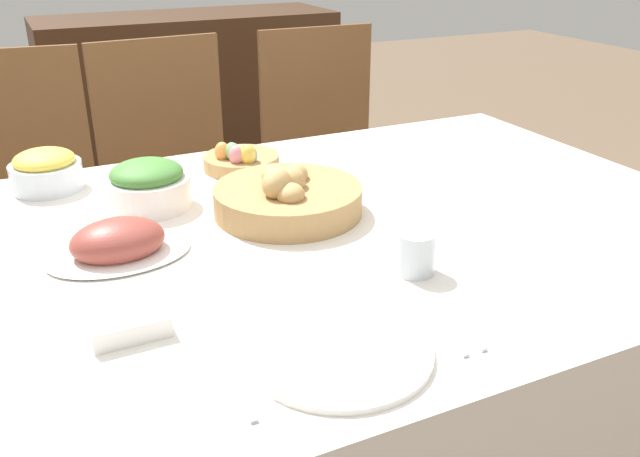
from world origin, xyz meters
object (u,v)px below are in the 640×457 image
(egg_basket, at_px, (240,160))
(fork, at_px, (233,383))
(chair_far_left, at_px, (26,211))
(sideboard, at_px, (194,125))
(pineapple_bowl, at_px, (46,170))
(drinking_cup, at_px, (415,252))
(ham_platter, at_px, (118,243))
(chair_far_right, at_px, (330,163))
(butter_dish, at_px, (129,325))
(bread_basket, at_px, (287,197))
(chair_far_center, at_px, (177,187))
(spoon, at_px, (449,322))
(dinner_plate, at_px, (339,351))
(green_salad_bowl, at_px, (148,185))
(knife, at_px, (433,326))

(egg_basket, distance_m, fork, 0.86)
(chair_far_left, height_order, sideboard, chair_far_left)
(pineapple_bowl, relative_size, drinking_cup, 2.09)
(ham_platter, bearing_deg, chair_far_right, 45.26)
(pineapple_bowl, distance_m, fork, 0.88)
(fork, xyz_separation_m, drinking_cup, (0.39, 0.16, 0.04))
(drinking_cup, xyz_separation_m, butter_dish, (-0.49, 0.02, -0.02))
(chair_far_right, distance_m, bread_basket, 1.00)
(ham_platter, xyz_separation_m, butter_dish, (-0.03, -0.27, -0.01))
(chair_far_center, relative_size, spoon, 5.71)
(egg_basket, relative_size, ham_platter, 0.71)
(bread_basket, distance_m, dinner_plate, 0.52)
(drinking_cup, bearing_deg, chair_far_right, 70.42)
(egg_basket, relative_size, butter_dish, 1.63)
(sideboard, relative_size, dinner_plate, 4.59)
(bread_basket, distance_m, spoon, 0.50)
(pineapple_bowl, xyz_separation_m, fork, (0.15, -0.87, -0.04))
(bread_basket, height_order, dinner_plate, bread_basket)
(chair_far_left, relative_size, chair_far_center, 1.00)
(chair_far_right, height_order, drinking_cup, chair_far_right)
(chair_far_left, distance_m, egg_basket, 0.76)
(bread_basket, relative_size, pineapple_bowl, 1.94)
(chair_far_left, distance_m, ham_platter, 0.92)
(green_salad_bowl, distance_m, fork, 0.67)
(sideboard, height_order, bread_basket, sideboard)
(chair_far_center, height_order, dinner_plate, chair_far_center)
(egg_basket, xyz_separation_m, fork, (-0.30, -0.80, -0.02))
(chair_far_center, height_order, fork, chair_far_center)
(chair_far_left, height_order, egg_basket, chair_far_left)
(fork, height_order, butter_dish, butter_dish)
(sideboard, xyz_separation_m, green_salad_bowl, (-0.51, -1.51, 0.31))
(egg_basket, bearing_deg, drinking_cup, -81.61)
(egg_basket, bearing_deg, pineapple_bowl, 171.03)
(chair_far_right, height_order, ham_platter, chair_far_right)
(chair_far_right, xyz_separation_m, drinking_cup, (-0.41, -1.16, 0.26))
(egg_basket, distance_m, dinner_plate, 0.81)
(sideboard, distance_m, pineapple_bowl, 1.51)
(chair_far_center, distance_m, dinner_plate, 1.35)
(ham_platter, relative_size, butter_dish, 2.29)
(pineapple_bowl, height_order, green_salad_bowl, green_salad_bowl)
(bread_basket, xyz_separation_m, dinner_plate, (-0.13, -0.50, -0.03))
(chair_far_center, height_order, spoon, chair_far_center)
(chair_far_right, xyz_separation_m, spoon, (-0.45, -1.32, 0.22))
(green_salad_bowl, bearing_deg, ham_platter, -115.84)
(bread_basket, bearing_deg, chair_far_left, 121.01)
(sideboard, height_order, drinking_cup, sideboard)
(egg_basket, distance_m, knife, 0.80)
(pineapple_bowl, height_order, spoon, pineapple_bowl)
(chair_far_right, xyz_separation_m, fork, (-0.80, -1.32, 0.22))
(bread_basket, xyz_separation_m, fork, (-0.29, -0.50, -0.03))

